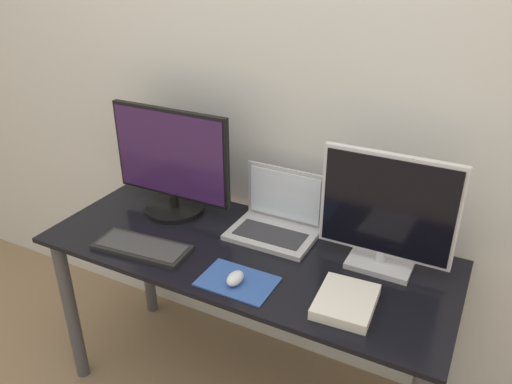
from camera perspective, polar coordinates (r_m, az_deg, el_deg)
wall_back at (r=1.89m, az=3.96°, el=13.01°), size 7.00×0.05×2.50m
desk at (r=1.87m, az=-1.27°, el=-9.83°), size 1.48×0.60×0.71m
monitor_left at (r=1.99m, az=-9.65°, el=3.18°), size 0.52×0.24×0.43m
monitor_right at (r=1.66m, az=14.71°, el=-2.41°), size 0.44×0.15×0.41m
laptop at (r=1.88m, az=2.48°, el=-2.96°), size 0.32×0.23×0.23m
keyboard at (r=1.84m, az=-12.90°, el=-6.18°), size 0.36×0.17×0.02m
mousepad at (r=1.64m, az=-2.13°, el=-10.18°), size 0.24×0.17×0.00m
mouse at (r=1.62m, az=-2.40°, el=-9.83°), size 0.05×0.08×0.04m
book at (r=1.56m, az=10.22°, el=-12.22°), size 0.18×0.22×0.03m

